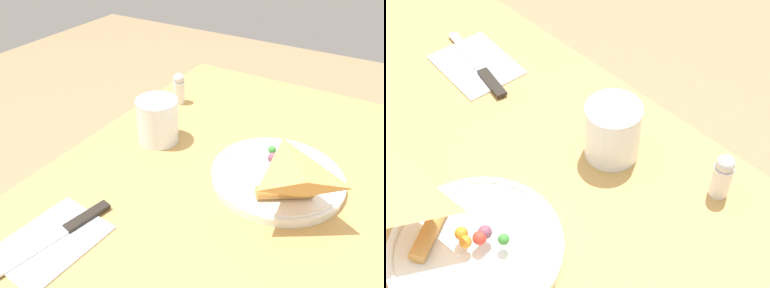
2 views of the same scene
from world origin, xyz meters
The scene contains 6 objects.
dining_table centered at (0.00, 0.00, 0.64)m, with size 1.23×0.89×0.73m.
plate_pizza centered at (-0.18, -0.03, 0.75)m, with size 0.25×0.25×0.05m.
milk_glass centered at (-0.18, -0.31, 0.78)m, with size 0.09×0.09×0.10m.
napkin_folded centered at (0.15, -0.28, 0.74)m, with size 0.17×0.14×0.00m.
butter_knife centered at (0.14, -0.28, 0.74)m, with size 0.22×0.06×0.01m.
salt_shaker centered at (-0.35, -0.36, 0.78)m, with size 0.03×0.03×0.08m.
Camera 2 is at (-0.60, 0.18, 1.45)m, focal length 55.00 mm.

